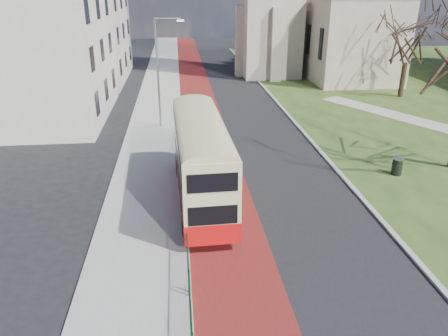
{
  "coord_description": "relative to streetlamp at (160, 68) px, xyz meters",
  "views": [
    {
      "loc": [
        -3.06,
        -14.61,
        10.17
      ],
      "look_at": [
        -1.01,
        4.75,
        2.0
      ],
      "focal_mm": 35.0,
      "sensor_mm": 36.0,
      "label": 1
    }
  ],
  "objects": [
    {
      "name": "ground",
      "position": [
        4.35,
        -18.0,
        -4.59
      ],
      "size": [
        160.0,
        160.0,
        0.0
      ],
      "primitive_type": "plane",
      "color": "black",
      "rests_on": "ground"
    },
    {
      "name": "streetlamp",
      "position": [
        0.0,
        0.0,
        0.0
      ],
      "size": [
        2.13,
        0.18,
        8.0
      ],
      "color": "gray",
      "rests_on": "pavement_west"
    },
    {
      "name": "litter_bin",
      "position": [
        13.66,
        -10.61,
        -4.04
      ],
      "size": [
        0.71,
        0.71,
        1.02
      ],
      "rotation": [
        0.0,
        0.0,
        -0.13
      ],
      "color": "black",
      "rests_on": "grass_green"
    },
    {
      "name": "bus",
      "position": [
        2.27,
        -12.6,
        -2.21
      ],
      "size": [
        2.66,
        10.06,
        4.17
      ],
      "rotation": [
        0.0,
        0.0,
        0.03
      ],
      "color": "#B71110",
      "rests_on": "ground"
    },
    {
      "name": "road_carriageway",
      "position": [
        5.85,
        2.0,
        -4.59
      ],
      "size": [
        9.0,
        120.0,
        0.01
      ],
      "primitive_type": "cube",
      "color": "black",
      "rests_on": "ground"
    },
    {
      "name": "street_block_near",
      "position": [
        -9.65,
        4.0,
        1.92
      ],
      "size": [
        10.3,
        14.3,
        13.0
      ],
      "color": "beige",
      "rests_on": "ground"
    },
    {
      "name": "pedestrian_railing",
      "position": [
        1.4,
        -14.0,
        -4.04
      ],
      "size": [
        0.07,
        24.0,
        1.12
      ],
      "color": "#0D3D1A",
      "rests_on": "ground"
    },
    {
      "name": "kerb_west",
      "position": [
        1.35,
        2.0,
        -4.53
      ],
      "size": [
        0.25,
        120.0,
        0.13
      ],
      "primitive_type": "cube",
      "color": "#999993",
      "rests_on": "ground"
    },
    {
      "name": "kerb_east",
      "position": [
        10.45,
        4.0,
        -4.53
      ],
      "size": [
        0.25,
        80.0,
        0.13
      ],
      "primitive_type": "cube",
      "color": "#999993",
      "rests_on": "ground"
    },
    {
      "name": "bus_lane",
      "position": [
        3.15,
        2.0,
        -4.59
      ],
      "size": [
        3.4,
        120.0,
        0.01
      ],
      "primitive_type": "cube",
      "color": "#591414",
      "rests_on": "ground"
    },
    {
      "name": "winter_tree_far",
      "position": [
        23.03,
        7.7,
        1.31
      ],
      "size": [
        6.07,
        6.07,
        8.47
      ],
      "rotation": [
        0.0,
        0.0,
        0.06
      ],
      "color": "#322419",
      "rests_on": "grass_green"
    },
    {
      "name": "pavement_west",
      "position": [
        -0.65,
        2.0,
        -4.53
      ],
      "size": [
        4.0,
        120.0,
        0.12
      ],
      "primitive_type": "cube",
      "color": "gray",
      "rests_on": "ground"
    },
    {
      "name": "street_block_far",
      "position": [
        -9.65,
        20.0,
        1.17
      ],
      "size": [
        10.3,
        16.3,
        11.5
      ],
      "color": "beige",
      "rests_on": "ground"
    }
  ]
}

